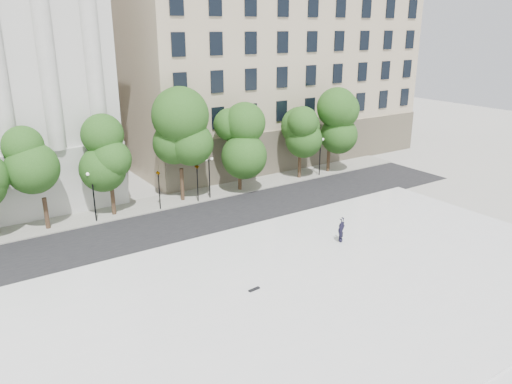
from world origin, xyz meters
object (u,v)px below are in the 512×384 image
person_lying (341,239)px  skateboard (254,289)px  traffic_light_east (197,164)px  traffic_light_west (158,171)px

person_lying → skateboard: bearing=176.4°
traffic_light_east → skateboard: (-5.19, -17.45, -3.25)m
person_lying → traffic_light_east: bearing=87.8°
traffic_light_west → skateboard: traffic_light_west is taller
traffic_light_east → person_lying: size_ratio=2.22×
traffic_light_west → person_lying: bearing=-61.8°
traffic_light_east → traffic_light_west: bearing=180.0°
traffic_light_west → traffic_light_east: 3.85m
person_lying → skateboard: (-9.41, -2.40, -0.22)m
traffic_light_east → skateboard: size_ratio=5.31×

